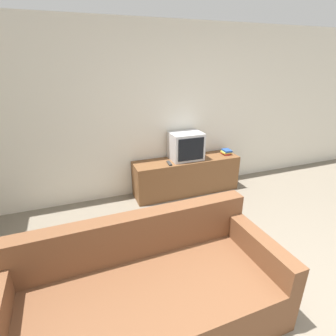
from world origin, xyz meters
The scene contains 6 objects.
wall_back centered at (0.00, 3.03, 1.30)m, with size 9.00×0.06×2.60m.
tv_stand centered at (0.22, 2.76, 0.29)m, with size 1.74×0.45×0.58m.
television centered at (0.21, 2.79, 0.80)m, with size 0.50×0.39×0.43m.
couch centered at (-1.07, 0.69, 0.28)m, with size 2.19×1.01×0.83m.
book_stack centered at (0.94, 2.74, 0.62)m, with size 0.16×0.17×0.08m.
remote_on_stand centered at (-0.12, 2.66, 0.59)m, with size 0.07×0.18×0.02m.
Camera 1 is at (-1.46, -0.84, 2.05)m, focal length 28.00 mm.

